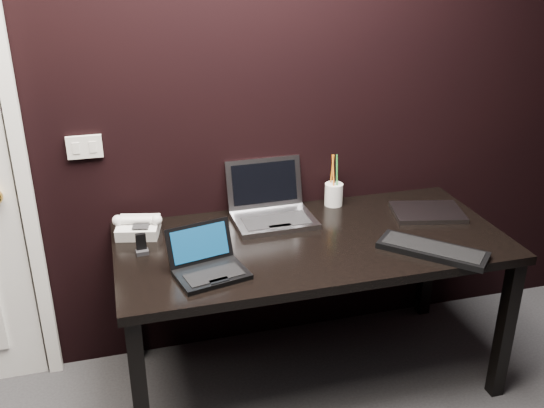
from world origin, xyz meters
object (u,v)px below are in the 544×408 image
object	(u,v)px
closed_laptop	(428,212)
desk_phone	(138,227)
silver_laptop	(271,210)
ext_keyboard	(432,250)
pen_cup	(334,193)
desk	(312,254)
netbook	(208,265)
mobile_phone	(141,246)

from	to	relation	value
closed_laptop	desk_phone	xyz separation A→B (m)	(-1.35, 0.14, 0.03)
silver_laptop	closed_laptop	distance (m)	0.75
silver_laptop	closed_laptop	bearing A→B (deg)	-11.19
ext_keyboard	closed_laptop	bearing A→B (deg)	64.28
pen_cup	desk_phone	bearing A→B (deg)	-174.93
ext_keyboard	desk_phone	size ratio (longest dim) A/B	1.89
desk	netbook	size ratio (longest dim) A/B	5.38
ext_keyboard	desk_phone	distance (m)	1.28
pen_cup	silver_laptop	bearing A→B (deg)	-166.49
desk	ext_keyboard	xyz separation A→B (m)	(0.44, -0.26, 0.09)
desk_phone	pen_cup	world-z (taller)	pen_cup
ext_keyboard	mobile_phone	world-z (taller)	mobile_phone
desk	netbook	world-z (taller)	netbook
desk_phone	netbook	bearing A→B (deg)	-59.87
desk	netbook	xyz separation A→B (m)	(-0.49, -0.17, 0.11)
mobile_phone	pen_cup	size ratio (longest dim) A/B	0.34
netbook	mobile_phone	xyz separation A→B (m)	(-0.24, 0.24, -0.00)
ext_keyboard	closed_laptop	world-z (taller)	ext_keyboard
ext_keyboard	mobile_phone	xyz separation A→B (m)	(-1.17, 0.32, 0.02)
desk	mobile_phone	distance (m)	0.74
desk_phone	silver_laptop	bearing A→B (deg)	0.26
desk	desk_phone	distance (m)	0.78
netbook	mobile_phone	bearing A→B (deg)	135.57
desk	pen_cup	distance (m)	0.42
desk	desk_phone	xyz separation A→B (m)	(-0.73, 0.24, 0.12)
mobile_phone	pen_cup	xyz separation A→B (m)	(0.95, 0.26, 0.03)
silver_laptop	desk_phone	size ratio (longest dim) A/B	1.67
desk_phone	pen_cup	bearing A→B (deg)	5.07
closed_laptop	pen_cup	world-z (taller)	pen_cup
desk	closed_laptop	distance (m)	0.63
netbook	silver_laptop	distance (m)	0.56
desk	pen_cup	bearing A→B (deg)	55.79
closed_laptop	mobile_phone	bearing A→B (deg)	-178.38
closed_laptop	mobile_phone	distance (m)	1.35
mobile_phone	pen_cup	distance (m)	0.99
desk	ext_keyboard	distance (m)	0.52
desk	pen_cup	xyz separation A→B (m)	(0.22, 0.33, 0.14)
silver_laptop	desk_phone	xyz separation A→B (m)	(-0.61, -0.00, -0.01)
closed_laptop	ext_keyboard	bearing A→B (deg)	-115.72
netbook	desk_phone	world-z (taller)	netbook
netbook	pen_cup	distance (m)	0.87
netbook	pen_cup	size ratio (longest dim) A/B	1.21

